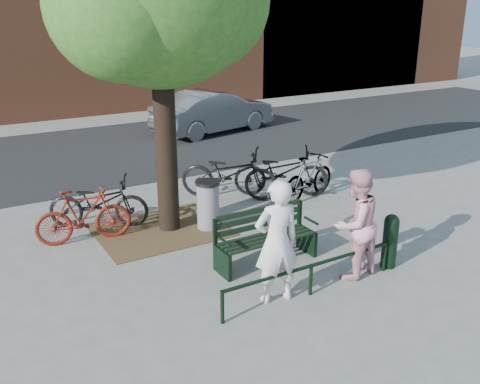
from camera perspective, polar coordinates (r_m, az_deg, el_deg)
ground at (r=9.08m, az=2.80°, el=-7.58°), size 90.00×90.00×0.00m
dirt_pit at (r=10.43m, az=-8.52°, el=-4.02°), size 2.40×2.00×0.02m
road at (r=16.41m, az=-13.75°, el=4.28°), size 40.00×7.00×0.01m
park_bench at (r=8.93m, az=2.57°, el=-4.64°), size 1.74×0.54×0.97m
guard_railing at (r=8.03m, az=7.60°, el=-8.28°), size 3.06×0.06×0.51m
person_left at (r=7.63m, az=3.93°, el=-5.33°), size 0.74×0.54×1.85m
person_right at (r=8.50m, az=12.19°, el=-3.34°), size 0.95×0.78×1.78m
bollard at (r=9.09m, az=15.73°, el=-4.85°), size 0.25×0.25×0.92m
litter_bin at (r=10.27m, az=-3.43°, el=-1.35°), size 0.47×0.47×0.96m
bicycle_a at (r=10.68m, az=-14.86°, el=-1.08°), size 2.00×1.49×1.00m
bicycle_b at (r=10.06m, az=-16.38°, el=-2.43°), size 1.76×0.76×1.02m
bicycle_c at (r=11.86m, az=-1.18°, el=1.98°), size 2.13×2.02×1.15m
bicycle_d at (r=11.95m, az=7.37°, el=1.61°), size 1.74×0.89×1.00m
bicycle_e at (r=12.08m, az=4.42°, el=2.17°), size 2.19×1.76×1.11m
parked_car at (r=18.27m, az=-2.83°, el=8.60°), size 4.57×2.38×1.43m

